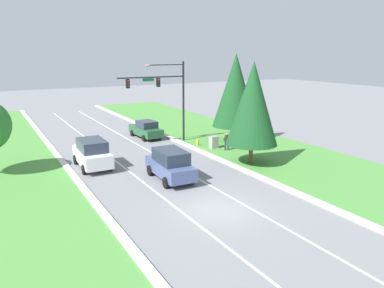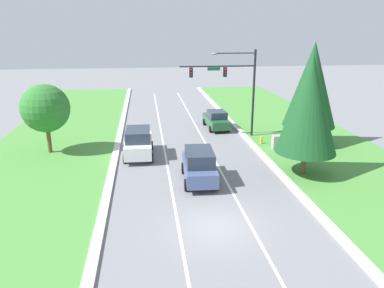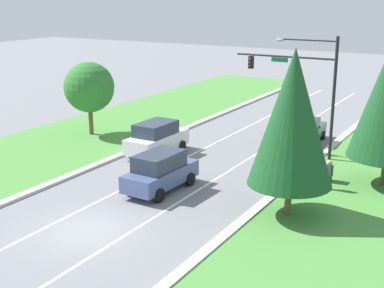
% 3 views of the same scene
% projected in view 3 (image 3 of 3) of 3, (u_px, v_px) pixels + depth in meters
% --- Properties ---
extents(ground_plane, '(160.00, 160.00, 0.00)m').
position_uv_depth(ground_plane, '(86.00, 231.00, 23.79)').
color(ground_plane, slate).
extents(curb_strip_right, '(0.50, 90.00, 0.15)m').
position_uv_depth(curb_strip_right, '(196.00, 260.00, 21.03)').
color(curb_strip_right, beige).
rests_on(curb_strip_right, ground_plane).
extents(lane_stripe_inner_left, '(0.14, 81.00, 0.01)m').
position_uv_depth(lane_stripe_inner_left, '(56.00, 222.00, 24.66)').
color(lane_stripe_inner_left, white).
rests_on(lane_stripe_inner_left, ground_plane).
extents(lane_stripe_inner_right, '(0.14, 81.00, 0.01)m').
position_uv_depth(lane_stripe_inner_right, '(118.00, 240.00, 22.92)').
color(lane_stripe_inner_right, white).
rests_on(lane_stripe_inner_right, ground_plane).
extents(traffic_signal_mast, '(6.66, 0.41, 7.73)m').
position_uv_depth(traffic_signal_mast, '(305.00, 78.00, 33.31)').
color(traffic_signal_mast, black).
rests_on(traffic_signal_mast, ground_plane).
extents(white_suv, '(2.27, 4.81, 2.17)m').
position_uv_depth(white_suv, '(157.00, 138.00, 34.80)').
color(white_suv, white).
rests_on(white_suv, ground_plane).
extents(forest_sedan, '(2.17, 4.76, 1.78)m').
position_uv_depth(forest_sedan, '(306.00, 131.00, 37.52)').
color(forest_sedan, '#235633').
rests_on(forest_sedan, ground_plane).
extents(slate_blue_suv, '(2.25, 4.73, 2.11)m').
position_uv_depth(slate_blue_suv, '(160.00, 171.00, 28.37)').
color(slate_blue_suv, '#475684').
rests_on(slate_blue_suv, ground_plane).
extents(utility_cabinet, '(0.70, 0.60, 1.18)m').
position_uv_depth(utility_cabinet, '(324.00, 172.00, 29.78)').
color(utility_cabinet, '#9E9E99').
rests_on(utility_cabinet, ground_plane).
extents(pedestrian, '(0.43, 0.33, 1.69)m').
position_uv_depth(pedestrian, '(329.00, 174.00, 28.38)').
color(pedestrian, '#232842').
rests_on(pedestrian, ground_plane).
extents(fire_hydrant, '(0.34, 0.20, 0.70)m').
position_uv_depth(fire_hydrant, '(319.00, 166.00, 31.53)').
color(fire_hydrant, gold).
rests_on(fire_hydrant, ground_plane).
extents(oak_near_left_tree, '(3.68, 3.68, 5.45)m').
position_uv_depth(oak_near_left_tree, '(89.00, 87.00, 38.85)').
color(oak_near_left_tree, brown).
rests_on(oak_near_left_tree, ground_plane).
extents(conifer_far_right_tree, '(3.95, 3.95, 7.94)m').
position_uv_depth(conifer_far_right_tree, '(292.00, 118.00, 24.12)').
color(conifer_far_right_tree, brown).
rests_on(conifer_far_right_tree, ground_plane).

